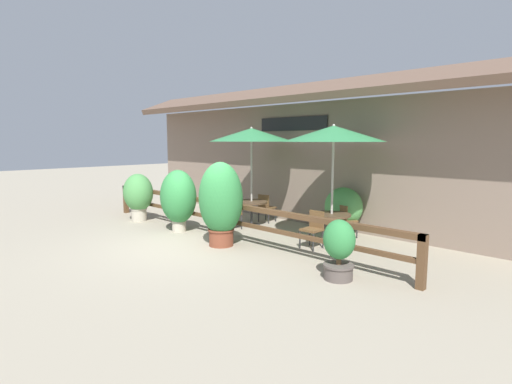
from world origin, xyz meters
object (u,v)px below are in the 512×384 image
at_px(patio_umbrella_middle, 334,134).
at_px(potted_plant_broad_leaf, 339,248).
at_px(dining_table_near, 252,206).
at_px(chair_middle_wallside, 345,219).
at_px(chair_middle_streetside, 313,227).
at_px(dining_table_middle, 332,220).
at_px(potted_plant_entrance_palm, 138,194).
at_px(chair_near_streetside, 234,212).
at_px(chair_near_wallside, 266,206).
at_px(potted_plant_small_flowering, 221,201).
at_px(potted_plant_corner_fern, 343,208).
at_px(patio_umbrella_near, 251,135).
at_px(potted_plant_tall_tropical, 178,198).

relative_size(patio_umbrella_middle, potted_plant_broad_leaf, 2.62).
xyz_separation_m(dining_table_near, chair_middle_wallside, (2.78, 0.62, -0.09)).
distance_m(patio_umbrella_middle, chair_middle_streetside, 2.27).
height_order(dining_table_middle, potted_plant_entrance_palm, potted_plant_entrance_palm).
height_order(chair_near_streetside, chair_middle_streetside, same).
height_order(chair_near_wallside, potted_plant_small_flowering, potted_plant_small_flowering).
bearing_deg(potted_plant_entrance_palm, dining_table_near, 32.99).
xyz_separation_m(chair_near_streetside, potted_plant_small_flowering, (1.13, -1.43, 0.58)).
bearing_deg(potted_plant_entrance_palm, potted_plant_broad_leaf, -1.30).
relative_size(dining_table_near, potted_plant_broad_leaf, 0.84).
bearing_deg(chair_middle_streetside, chair_near_streetside, 178.61).
bearing_deg(chair_near_wallside, potted_plant_corner_fern, 178.43).
relative_size(patio_umbrella_middle, potted_plant_small_flowering, 1.44).
xyz_separation_m(patio_umbrella_near, dining_table_middle, (2.82, -0.05, -2.07)).
distance_m(patio_umbrella_near, chair_middle_wallside, 3.58).
relative_size(chair_near_wallside, potted_plant_small_flowering, 0.43).
height_order(chair_near_streetside, potted_plant_broad_leaf, potted_plant_broad_leaf).
distance_m(patio_umbrella_middle, chair_middle_wallside, 2.27).
relative_size(chair_middle_streetside, potted_plant_corner_fern, 0.68).
relative_size(dining_table_near, patio_umbrella_middle, 0.32).
bearing_deg(potted_plant_corner_fern, dining_table_middle, -73.86).
bearing_deg(chair_middle_wallside, chair_near_streetside, 37.69).
bearing_deg(patio_umbrella_middle, potted_plant_broad_leaf, -53.16).
bearing_deg(chair_near_streetside, patio_umbrella_near, 86.51).
bearing_deg(patio_umbrella_middle, potted_plant_tall_tropical, -153.19).
distance_m(chair_middle_wallside, potted_plant_entrance_palm, 6.37).
xyz_separation_m(chair_near_streetside, potted_plant_tall_tropical, (-0.86, -1.27, 0.45)).
distance_m(potted_plant_tall_tropical, potted_plant_broad_leaf, 5.31).
distance_m(patio_umbrella_near, potted_plant_small_flowering, 2.84).
distance_m(dining_table_middle, potted_plant_entrance_palm, 6.16).
distance_m(dining_table_middle, chair_middle_wallside, 0.68).
height_order(chair_near_streetside, chair_near_wallside, same).
bearing_deg(patio_umbrella_middle, potted_plant_entrance_palm, -161.87).
relative_size(chair_middle_wallside, potted_plant_corner_fern, 0.68).
height_order(chair_middle_wallside, potted_plant_small_flowering, potted_plant_small_flowering).
height_order(chair_near_streetside, chair_middle_wallside, same).
xyz_separation_m(dining_table_middle, potted_plant_corner_fern, (-0.28, 0.97, 0.13)).
height_order(chair_near_wallside, potted_plant_entrance_palm, potted_plant_entrance_palm).
xyz_separation_m(patio_umbrella_middle, potted_plant_entrance_palm, (-5.85, -1.92, -1.82)).
xyz_separation_m(chair_near_wallside, chair_middle_wallside, (2.82, -0.05, 0.00)).
xyz_separation_m(patio_umbrella_near, chair_middle_streetside, (2.77, -0.72, -2.17)).
xyz_separation_m(chair_middle_streetside, potted_plant_corner_fern, (-0.23, 1.64, 0.22)).
bearing_deg(potted_plant_small_flowering, dining_table_middle, 49.60).
bearing_deg(potted_plant_tall_tropical, chair_middle_wallside, 34.74).
xyz_separation_m(potted_plant_tall_tropical, potted_plant_small_flowering, (1.99, -0.16, 0.13)).
height_order(potted_plant_small_flowering, potted_plant_corner_fern, potted_plant_small_flowering).
xyz_separation_m(chair_middle_wallside, potted_plant_entrance_palm, (-5.81, -2.59, 0.35)).
bearing_deg(chair_near_wallside, chair_middle_streetside, 146.53).
bearing_deg(patio_umbrella_near, potted_plant_corner_fern, 19.98).
bearing_deg(chair_near_wallside, chair_near_streetside, 82.50).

